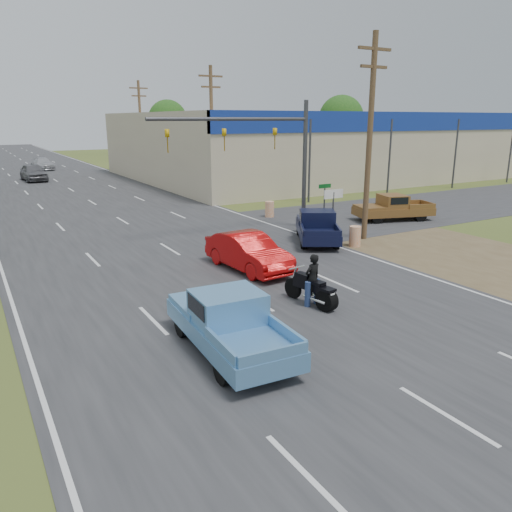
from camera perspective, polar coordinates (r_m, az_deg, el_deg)
ground at (r=11.67m, az=20.84°, el=-16.68°), size 200.00×200.00×0.00m
main_road at (r=47.00m, az=-20.39°, el=7.11°), size 15.00×180.00×0.02m
cross_road at (r=25.94m, az=-11.40°, el=1.72°), size 120.00×10.00×0.02m
dirt_verge at (r=25.55m, az=19.22°, el=0.94°), size 8.00×18.00×0.01m
big_box_store at (r=60.95m, az=11.04°, el=12.58°), size 50.00×28.10×6.60m
utility_pole_1 at (r=25.83m, az=12.88°, el=13.50°), size 2.00×0.28×10.00m
utility_pole_2 at (r=40.89m, az=-5.07°, el=14.37°), size 2.00×0.28×10.00m
utility_pole_3 at (r=57.66m, az=-13.04°, el=14.33°), size 2.00×0.28×10.00m
tree_3 at (r=98.70m, az=9.70°, el=15.29°), size 8.40×8.40×10.40m
tree_5 at (r=107.86m, az=-10.05°, el=15.10°), size 7.98×7.98×9.88m
barrel_0 at (r=24.69m, az=11.25°, el=2.21°), size 0.56×0.56×1.00m
barrel_1 at (r=31.61m, az=1.56°, el=5.36°), size 0.56×0.56×1.00m
lane_sign at (r=26.04m, az=8.82°, el=6.15°), size 1.20×0.08×2.52m
street_name_sign at (r=27.61m, az=7.81°, el=6.09°), size 0.80×0.08×2.61m
signal_mast at (r=26.82m, az=0.89°, el=12.82°), size 9.12×0.40×7.00m
red_convertible at (r=20.36m, az=-0.87°, el=0.42°), size 1.93×4.64×1.49m
motorcycle at (r=16.60m, az=6.60°, el=-4.01°), size 0.80×2.30×1.17m
rider at (r=16.54m, az=6.47°, el=-2.92°), size 0.66×0.49×1.67m
blue_pickup at (r=13.37m, az=-3.27°, el=-7.41°), size 2.21×5.06×1.64m
navy_pickup at (r=25.40m, az=6.98°, el=3.46°), size 4.05×5.04×1.59m
brown_pickup at (r=31.65m, az=15.26°, el=5.37°), size 5.06×3.13×1.57m
distant_car_grey at (r=55.16m, az=-24.09°, el=8.72°), size 2.33×5.15×1.71m
distant_car_silver at (r=67.13m, az=-23.20°, el=9.65°), size 2.39×5.04×1.42m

